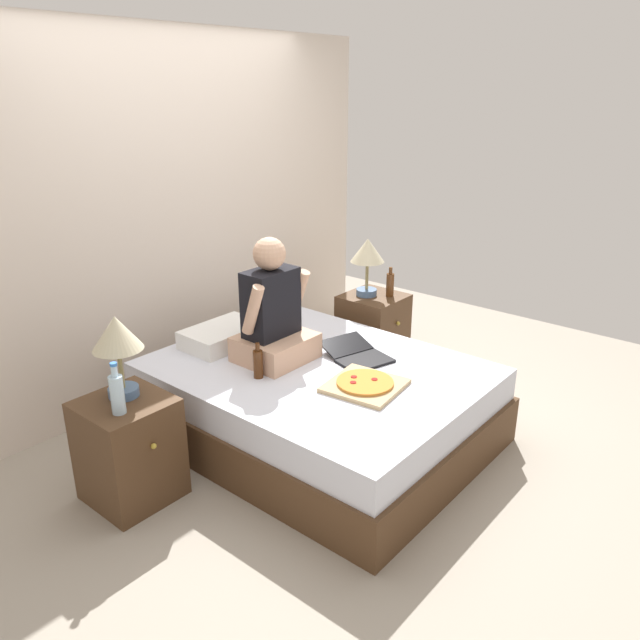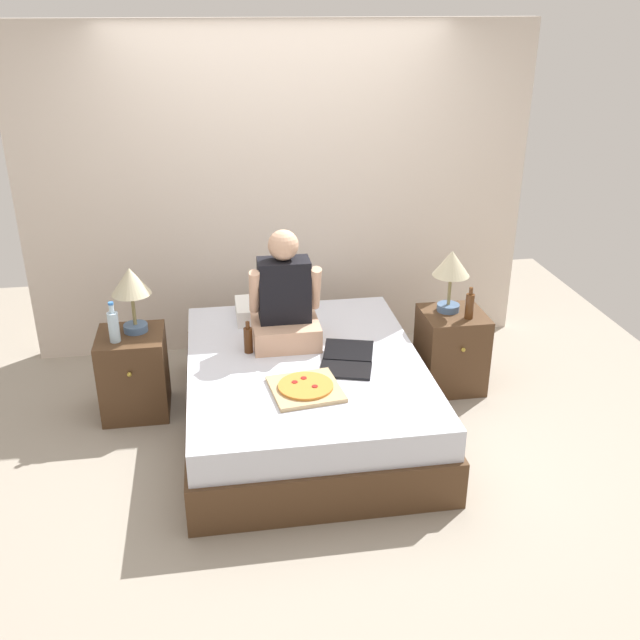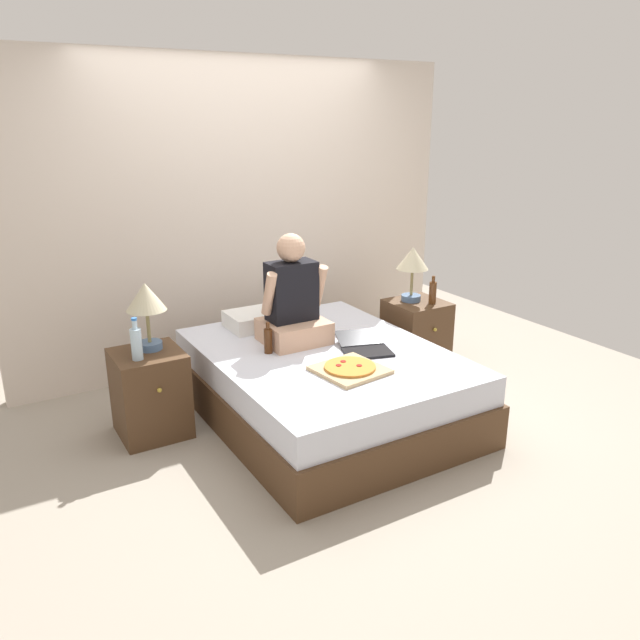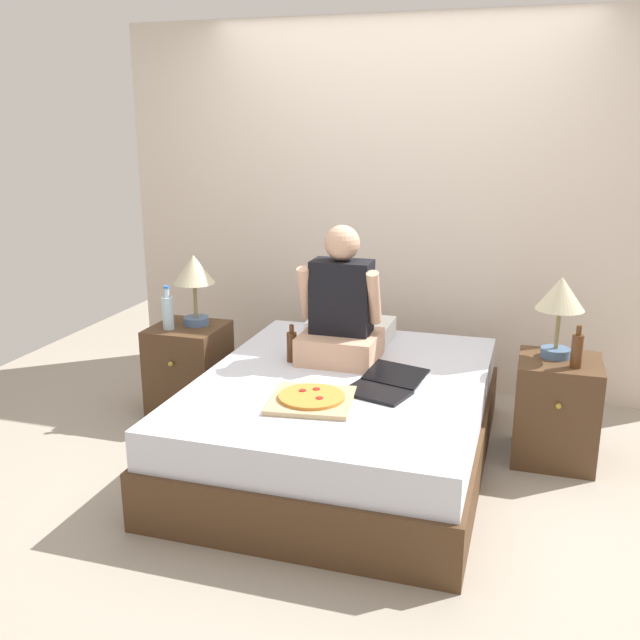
{
  "view_description": "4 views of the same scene",
  "coord_description": "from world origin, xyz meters",
  "px_view_note": "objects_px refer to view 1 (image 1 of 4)",
  "views": [
    {
      "loc": [
        -2.67,
        -2.25,
        2.13
      ],
      "look_at": [
        -0.02,
        -0.03,
        0.81
      ],
      "focal_mm": 35.0,
      "sensor_mm": 36.0,
      "label": 1
    },
    {
      "loc": [
        -0.54,
        -4.03,
        2.62
      ],
      "look_at": [
        0.09,
        -0.03,
        0.78
      ],
      "focal_mm": 40.0,
      "sensor_mm": 36.0,
      "label": 2
    },
    {
      "loc": [
        -2.08,
        -3.44,
        2.06
      ],
      "look_at": [
        -0.04,
        0.0,
        0.73
      ],
      "focal_mm": 35.0,
      "sensor_mm": 36.0,
      "label": 3
    },
    {
      "loc": [
        0.95,
        -3.5,
        1.84
      ],
      "look_at": [
        -0.14,
        0.04,
        0.79
      ],
      "focal_mm": 40.0,
      "sensor_mm": 36.0,
      "label": 4
    }
  ],
  "objects_px": {
    "nightstand_right": "(373,330)",
    "person_seated": "(273,316)",
    "bed": "(318,402)",
    "lamp_on_left_nightstand": "(117,339)",
    "beer_bottle": "(390,284)",
    "pizza_box": "(365,385)",
    "water_bottle": "(117,393)",
    "lamp_on_right_nightstand": "(368,255)",
    "beer_bottle_on_bed": "(258,363)",
    "laptop": "(359,356)",
    "nightstand_left": "(129,449)"
  },
  "relations": [
    {
      "from": "nightstand_left",
      "to": "nightstand_right",
      "type": "xyz_separation_m",
      "value": [
        2.25,
        0.0,
        0.0
      ]
    },
    {
      "from": "nightstand_left",
      "to": "nightstand_right",
      "type": "height_order",
      "value": "same"
    },
    {
      "from": "beer_bottle",
      "to": "person_seated",
      "type": "distance_m",
      "value": 1.29
    },
    {
      "from": "lamp_on_left_nightstand",
      "to": "lamp_on_right_nightstand",
      "type": "distance_m",
      "value": 2.18
    },
    {
      "from": "nightstand_left",
      "to": "lamp_on_left_nightstand",
      "type": "bearing_deg",
      "value": 51.37
    },
    {
      "from": "water_bottle",
      "to": "beer_bottle",
      "type": "relative_size",
      "value": 1.2
    },
    {
      "from": "lamp_on_right_nightstand",
      "to": "beer_bottle_on_bed",
      "type": "xyz_separation_m",
      "value": [
        -1.44,
        -0.26,
        -0.32
      ]
    },
    {
      "from": "bed",
      "to": "person_seated",
      "type": "xyz_separation_m",
      "value": [
        -0.09,
        0.29,
        0.54
      ]
    },
    {
      "from": "water_bottle",
      "to": "beer_bottle_on_bed",
      "type": "xyz_separation_m",
      "value": [
        0.85,
        -0.12,
        -0.11
      ]
    },
    {
      "from": "laptop",
      "to": "pizza_box",
      "type": "height_order",
      "value": "laptop"
    },
    {
      "from": "nightstand_right",
      "to": "beer_bottle",
      "type": "relative_size",
      "value": 2.53
    },
    {
      "from": "beer_bottle",
      "to": "person_seated",
      "type": "xyz_separation_m",
      "value": [
        -1.29,
        0.01,
        0.11
      ]
    },
    {
      "from": "lamp_on_left_nightstand",
      "to": "water_bottle",
      "type": "bearing_deg",
      "value": -130.6
    },
    {
      "from": "bed",
      "to": "lamp_on_right_nightstand",
      "type": "relative_size",
      "value": 4.41
    },
    {
      "from": "nightstand_right",
      "to": "person_seated",
      "type": "height_order",
      "value": "person_seated"
    },
    {
      "from": "water_bottle",
      "to": "laptop",
      "type": "height_order",
      "value": "water_bottle"
    },
    {
      "from": "nightstand_left",
      "to": "beer_bottle",
      "type": "height_order",
      "value": "beer_bottle"
    },
    {
      "from": "person_seated",
      "to": "beer_bottle_on_bed",
      "type": "bearing_deg",
      "value": -154.96
    },
    {
      "from": "person_seated",
      "to": "beer_bottle_on_bed",
      "type": "distance_m",
      "value": 0.35
    },
    {
      "from": "laptop",
      "to": "nightstand_left",
      "type": "bearing_deg",
      "value": 159.81
    },
    {
      "from": "lamp_on_left_nightstand",
      "to": "beer_bottle",
      "type": "distance_m",
      "value": 2.29
    },
    {
      "from": "nightstand_right",
      "to": "person_seated",
      "type": "distance_m",
      "value": 1.31
    },
    {
      "from": "beer_bottle",
      "to": "beer_bottle_on_bed",
      "type": "distance_m",
      "value": 1.55
    },
    {
      "from": "beer_bottle",
      "to": "pizza_box",
      "type": "xyz_separation_m",
      "value": [
        -1.24,
        -0.67,
        -0.16
      ]
    },
    {
      "from": "beer_bottle",
      "to": "pizza_box",
      "type": "height_order",
      "value": "beer_bottle"
    },
    {
      "from": "water_bottle",
      "to": "lamp_on_right_nightstand",
      "type": "height_order",
      "value": "lamp_on_right_nightstand"
    },
    {
      "from": "lamp_on_left_nightstand",
      "to": "beer_bottle_on_bed",
      "type": "height_order",
      "value": "lamp_on_left_nightstand"
    },
    {
      "from": "beer_bottle",
      "to": "laptop",
      "type": "relative_size",
      "value": 0.47
    },
    {
      "from": "beer_bottle_on_bed",
      "to": "nightstand_right",
      "type": "bearing_deg",
      "value": 8.18
    },
    {
      "from": "water_bottle",
      "to": "lamp_on_right_nightstand",
      "type": "distance_m",
      "value": 2.31
    },
    {
      "from": "bed",
      "to": "laptop",
      "type": "bearing_deg",
      "value": -26.55
    },
    {
      "from": "bed",
      "to": "beer_bottle_on_bed",
      "type": "height_order",
      "value": "beer_bottle_on_bed"
    },
    {
      "from": "lamp_on_left_nightstand",
      "to": "water_bottle",
      "type": "xyz_separation_m",
      "value": [
        -0.12,
        -0.14,
        -0.22
      ]
    },
    {
      "from": "beer_bottle",
      "to": "person_seated",
      "type": "relative_size",
      "value": 0.29
    },
    {
      "from": "nightstand_left",
      "to": "beer_bottle",
      "type": "distance_m",
      "value": 2.35
    },
    {
      "from": "water_bottle",
      "to": "beer_bottle_on_bed",
      "type": "distance_m",
      "value": 0.87
    },
    {
      "from": "lamp_on_left_nightstand",
      "to": "laptop",
      "type": "distance_m",
      "value": 1.5
    },
    {
      "from": "nightstand_left",
      "to": "lamp_on_left_nightstand",
      "type": "height_order",
      "value": "lamp_on_left_nightstand"
    },
    {
      "from": "water_bottle",
      "to": "laptop",
      "type": "xyz_separation_m",
      "value": [
        1.45,
        -0.41,
        -0.18
      ]
    },
    {
      "from": "pizza_box",
      "to": "lamp_on_left_nightstand",
      "type": "bearing_deg",
      "value": 141.45
    },
    {
      "from": "nightstand_left",
      "to": "bed",
      "type": "bearing_deg",
      "value": -18.7
    },
    {
      "from": "nightstand_left",
      "to": "nightstand_right",
      "type": "distance_m",
      "value": 2.25
    },
    {
      "from": "bed",
      "to": "lamp_on_left_nightstand",
      "type": "height_order",
      "value": "lamp_on_left_nightstand"
    },
    {
      "from": "water_bottle",
      "to": "beer_bottle",
      "type": "xyz_separation_m",
      "value": [
        2.4,
        -0.01,
        -0.02
      ]
    },
    {
      "from": "bed",
      "to": "person_seated",
      "type": "bearing_deg",
      "value": 107.6
    },
    {
      "from": "bed",
      "to": "lamp_on_left_nightstand",
      "type": "relative_size",
      "value": 4.41
    },
    {
      "from": "person_seated",
      "to": "nightstand_right",
      "type": "bearing_deg",
      "value": 4.3
    },
    {
      "from": "water_bottle",
      "to": "beer_bottle",
      "type": "distance_m",
      "value": 2.4
    },
    {
      "from": "bed",
      "to": "lamp_on_left_nightstand",
      "type": "bearing_deg",
      "value": 158.34
    },
    {
      "from": "lamp_on_left_nightstand",
      "to": "person_seated",
      "type": "relative_size",
      "value": 0.58
    }
  ]
}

